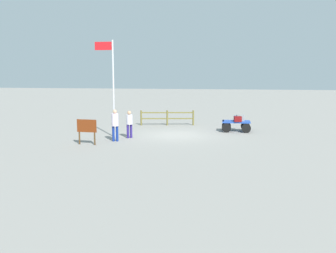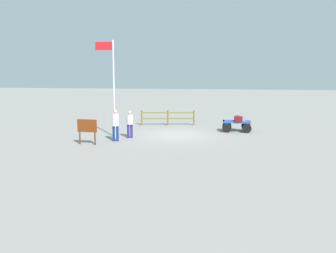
{
  "view_description": "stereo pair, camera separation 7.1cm",
  "coord_description": "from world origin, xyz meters",
  "px_view_note": "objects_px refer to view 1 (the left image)",
  "views": [
    {
      "loc": [
        -3.0,
        21.95,
        3.76
      ],
      "look_at": [
        -0.48,
        6.0,
        1.39
      ],
      "focal_mm": 40.06,
      "sensor_mm": 36.0,
      "label": 1
    },
    {
      "loc": [
        -3.07,
        21.93,
        3.76
      ],
      "look_at": [
        -0.48,
        6.0,
        1.39
      ],
      "focal_mm": 40.06,
      "sensor_mm": 36.0,
      "label": 2
    }
  ],
  "objects_px": {
    "luggage_cart": "(236,124)",
    "flagpole": "(111,81)",
    "suitcase_grey": "(238,119)",
    "signboard": "(87,128)",
    "suitcase_navy": "(240,118)",
    "worker_trailing": "(129,122)",
    "suitcase_olive": "(238,118)",
    "worker_lead": "(115,122)"
  },
  "relations": [
    {
      "from": "flagpole",
      "to": "signboard",
      "type": "distance_m",
      "value": 3.48
    },
    {
      "from": "suitcase_navy",
      "to": "signboard",
      "type": "relative_size",
      "value": 0.38
    },
    {
      "from": "signboard",
      "to": "luggage_cart",
      "type": "bearing_deg",
      "value": -143.87
    },
    {
      "from": "worker_trailing",
      "to": "signboard",
      "type": "distance_m",
      "value": 2.83
    },
    {
      "from": "suitcase_grey",
      "to": "worker_trailing",
      "type": "height_order",
      "value": "worker_trailing"
    },
    {
      "from": "suitcase_grey",
      "to": "flagpole",
      "type": "distance_m",
      "value": 8.12
    },
    {
      "from": "signboard",
      "to": "flagpole",
      "type": "bearing_deg",
      "value": -103.53
    },
    {
      "from": "luggage_cart",
      "to": "worker_trailing",
      "type": "xyz_separation_m",
      "value": [
        6.06,
        3.35,
        0.46
      ]
    },
    {
      "from": "suitcase_navy",
      "to": "worker_lead",
      "type": "distance_m",
      "value": 8.2
    },
    {
      "from": "suitcase_olive",
      "to": "signboard",
      "type": "bearing_deg",
      "value": 37.06
    },
    {
      "from": "suitcase_navy",
      "to": "worker_trailing",
      "type": "relative_size",
      "value": 0.32
    },
    {
      "from": "flagpole",
      "to": "luggage_cart",
      "type": "bearing_deg",
      "value": -156.09
    },
    {
      "from": "suitcase_navy",
      "to": "flagpole",
      "type": "distance_m",
      "value": 8.41
    },
    {
      "from": "luggage_cart",
      "to": "worker_trailing",
      "type": "distance_m",
      "value": 6.94
    },
    {
      "from": "luggage_cart",
      "to": "flagpole",
      "type": "distance_m",
      "value": 8.28
    },
    {
      "from": "suitcase_olive",
      "to": "suitcase_navy",
      "type": "xyz_separation_m",
      "value": [
        -0.12,
        0.26,
        0.05
      ]
    },
    {
      "from": "suitcase_grey",
      "to": "signboard",
      "type": "xyz_separation_m",
      "value": [
        7.82,
        5.28,
        0.04
      ]
    },
    {
      "from": "suitcase_navy",
      "to": "worker_trailing",
      "type": "xyz_separation_m",
      "value": [
        6.33,
        3.4,
        0.06
      ]
    },
    {
      "from": "suitcase_olive",
      "to": "worker_trailing",
      "type": "bearing_deg",
      "value": 30.51
    },
    {
      "from": "suitcase_olive",
      "to": "flagpole",
      "type": "xyz_separation_m",
      "value": [
        7.29,
        3.47,
        2.44
      ]
    },
    {
      "from": "worker_trailing",
      "to": "flagpole",
      "type": "bearing_deg",
      "value": -10.1
    },
    {
      "from": "suitcase_olive",
      "to": "suitcase_grey",
      "type": "relative_size",
      "value": 1.21
    },
    {
      "from": "suitcase_grey",
      "to": "signboard",
      "type": "bearing_deg",
      "value": 34.01
    },
    {
      "from": "suitcase_olive",
      "to": "worker_trailing",
      "type": "relative_size",
      "value": 0.39
    },
    {
      "from": "suitcase_navy",
      "to": "signboard",
      "type": "xyz_separation_m",
      "value": [
        8.0,
        5.69,
        0.01
      ]
    },
    {
      "from": "luggage_cart",
      "to": "flagpole",
      "type": "relative_size",
      "value": 0.33
    },
    {
      "from": "worker_lead",
      "to": "worker_trailing",
      "type": "height_order",
      "value": "worker_lead"
    },
    {
      "from": "suitcase_grey",
      "to": "flagpole",
      "type": "height_order",
      "value": "flagpole"
    },
    {
      "from": "worker_lead",
      "to": "luggage_cart",
      "type": "bearing_deg",
      "value": -145.71
    },
    {
      "from": "flagpole",
      "to": "worker_lead",
      "type": "bearing_deg",
      "value": 113.36
    },
    {
      "from": "suitcase_olive",
      "to": "suitcase_grey",
      "type": "xyz_separation_m",
      "value": [
        0.06,
        0.67,
        0.03
      ]
    },
    {
      "from": "suitcase_navy",
      "to": "signboard",
      "type": "height_order",
      "value": "signboard"
    },
    {
      "from": "suitcase_olive",
      "to": "worker_lead",
      "type": "relative_size",
      "value": 0.35
    },
    {
      "from": "flagpole",
      "to": "suitcase_navy",
      "type": "bearing_deg",
      "value": -156.53
    },
    {
      "from": "suitcase_navy",
      "to": "worker_lead",
      "type": "relative_size",
      "value": 0.29
    },
    {
      "from": "suitcase_navy",
      "to": "luggage_cart",
      "type": "bearing_deg",
      "value": 11.16
    },
    {
      "from": "suitcase_navy",
      "to": "flagpole",
      "type": "height_order",
      "value": "flagpole"
    },
    {
      "from": "luggage_cart",
      "to": "suitcase_olive",
      "type": "relative_size",
      "value": 2.98
    },
    {
      "from": "worker_trailing",
      "to": "suitcase_navy",
      "type": "bearing_deg",
      "value": -151.75
    },
    {
      "from": "luggage_cart",
      "to": "suitcase_grey",
      "type": "distance_m",
      "value": 0.53
    },
    {
      "from": "suitcase_olive",
      "to": "flagpole",
      "type": "height_order",
      "value": "flagpole"
    },
    {
      "from": "suitcase_grey",
      "to": "signboard",
      "type": "relative_size",
      "value": 0.38
    }
  ]
}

